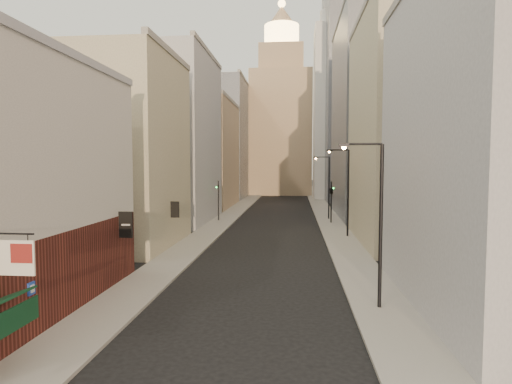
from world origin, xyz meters
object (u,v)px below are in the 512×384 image
object	(u,v)px
traffic_light_right	(331,191)
traffic_light_left	(218,193)
clock_tower	(281,119)
streetlamp_near	(376,215)
streetlamp_mid	(346,187)
white_tower	(334,106)
streetlamp_far	(327,184)

from	to	relation	value
traffic_light_right	traffic_light_left	bearing A→B (deg)	-7.76
clock_tower	traffic_light_left	size ratio (longest dim) A/B	8.98
streetlamp_near	traffic_light_right	xyz separation A→B (m)	(0.40, 29.94, -0.68)
streetlamp_mid	traffic_light_right	world-z (taller)	streetlamp_mid
clock_tower	white_tower	world-z (taller)	clock_tower
clock_tower	streetlamp_mid	xyz separation A→B (m)	(8.09, -60.13, -12.83)
traffic_light_left	traffic_light_right	distance (m)	13.60
white_tower	traffic_light_left	distance (m)	42.53
traffic_light_left	white_tower	bearing A→B (deg)	-98.85
streetlamp_far	traffic_light_right	xyz separation A→B (m)	(0.18, -3.70, -0.64)
clock_tower	streetlamp_far	size ratio (longest dim) A/B	5.64
traffic_light_right	clock_tower	bearing A→B (deg)	-86.07
streetlamp_near	traffic_light_right	size ratio (longest dim) A/B	1.61
clock_tower	streetlamp_far	distance (m)	49.30
clock_tower	streetlamp_near	distance (m)	81.96
white_tower	streetlamp_near	size ratio (longest dim) A/B	5.16
white_tower	traffic_light_left	world-z (taller)	white_tower
clock_tower	streetlamp_near	size ratio (longest dim) A/B	5.59
clock_tower	streetlamp_near	xyz separation A→B (m)	(7.13, -80.60, -13.04)
streetlamp_far	traffic_light_right	bearing A→B (deg)	-66.26
white_tower	streetlamp_far	bearing A→B (deg)	-96.33
streetlamp_near	streetlamp_far	distance (m)	33.64
clock_tower	traffic_light_right	xyz separation A→B (m)	(7.53, -50.66, -13.73)
clock_tower	traffic_light_right	world-z (taller)	clock_tower
clock_tower	traffic_light_left	xyz separation A→B (m)	(-6.04, -49.90, -14.18)
streetlamp_near	streetlamp_far	size ratio (longest dim) A/B	1.01
streetlamp_mid	streetlamp_far	world-z (taller)	streetlamp_mid
traffic_light_left	streetlamp_mid	bearing A→B (deg)	160.62
streetlamp_far	white_tower	bearing A→B (deg)	104.55
traffic_light_left	traffic_light_right	bearing A→B (deg)	-166.69
clock_tower	streetlamp_mid	bearing A→B (deg)	-82.34
white_tower	streetlamp_mid	xyz separation A→B (m)	(-2.91, -46.13, -13.80)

